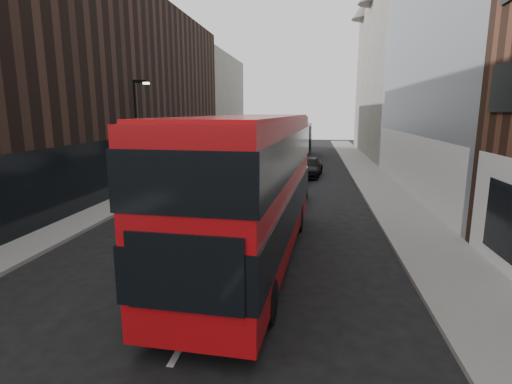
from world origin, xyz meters
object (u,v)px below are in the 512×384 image
at_px(grey_bus, 300,139).
at_px(car_a, 289,190).
at_px(street_lamp, 138,128).
at_px(red_bus, 252,183).
at_px(car_c, 308,167).
at_px(car_b, 296,173).

relative_size(grey_bus, car_a, 2.56).
relative_size(street_lamp, red_bus, 0.55).
bearing_deg(car_c, car_a, -89.21).
relative_size(street_lamp, grey_bus, 0.60).
xyz_separation_m(car_b, car_c, (0.87, 2.87, 0.06)).
relative_size(grey_bus, car_c, 2.30).
bearing_deg(red_bus, grey_bus, 92.46).
height_order(street_lamp, red_bus, street_lamp).
xyz_separation_m(red_bus, car_c, (1.73, 19.40, -2.09)).
distance_m(street_lamp, car_a, 10.47).
distance_m(red_bus, grey_bus, 33.97).
relative_size(car_b, car_c, 0.81).
distance_m(car_a, car_b, 7.20).
height_order(red_bus, grey_bus, red_bus).
bearing_deg(car_a, grey_bus, 98.20).
height_order(red_bus, car_c, red_bus).
height_order(red_bus, car_a, red_bus).
bearing_deg(red_bus, car_a, 88.91).
distance_m(red_bus, car_b, 16.69).
xyz_separation_m(grey_bus, car_b, (0.33, -17.43, -1.34)).
xyz_separation_m(street_lamp, car_c, (10.75, 8.28, -3.44)).
xyz_separation_m(car_a, car_b, (0.13, 7.19, -0.10)).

